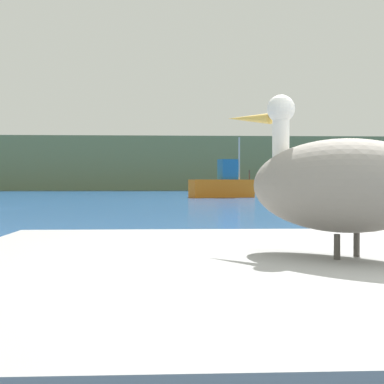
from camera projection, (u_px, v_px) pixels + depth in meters
The scene contains 4 objects.
hillside_backdrop at pixel (178, 165), 77.59m from camera, with size 140.00×16.01×7.02m, color #6B7A51.
pier_dock at pixel (337, 335), 2.63m from camera, with size 3.83×3.13×0.76m, color gray.
pelican at pixel (336, 183), 2.63m from camera, with size 0.99×1.17×0.82m.
fishing_boat_orange at pixel (223, 185), 38.82m from camera, with size 4.77×2.70×4.33m.
Camera 1 is at (-1.75, -2.39, 1.12)m, focal length 51.01 mm.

